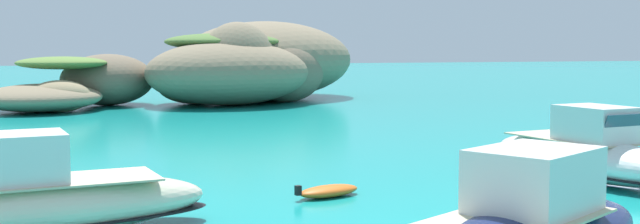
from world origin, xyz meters
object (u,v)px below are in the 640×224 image
Objects in this scene: islet_small at (79,85)px; motorboat_cream at (32,202)px; islet_large at (254,64)px; dinghy_tender at (328,191)px; motorboat_white at (586,155)px.

islet_small is 1.71× the size of motorboat_cream.
islet_large is 54.98m from motorboat_cream.
islet_large is 9.76× the size of dinghy_tender.
islet_large is at bearing 13.34° from islet_small.
motorboat_white is (21.09, -44.45, -0.99)m from islet_small.
islet_large reaches higher than motorboat_cream.
dinghy_tender is at bearing -98.77° from islet_large.
motorboat_white is (21.97, 3.46, 0.01)m from motorboat_cream.
islet_small is 45.85m from dinghy_tender.
motorboat_cream is (-17.84, -51.93, -2.71)m from islet_large.
motorboat_white is at bearing -85.13° from islet_large.
islet_small is at bearing 115.38° from motorboat_white.
motorboat_cream is (-0.88, -47.91, -1.01)m from islet_small.
motorboat_white is 3.90× the size of dinghy_tender.
motorboat_white is 11.70m from dinghy_tender.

